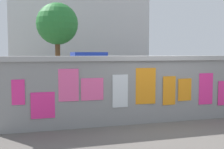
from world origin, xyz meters
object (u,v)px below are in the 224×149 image
object	(u,v)px
car_parked	(142,74)
auto_rickshaw_truck	(62,77)
tree_roadside	(57,24)
bicycle_near	(195,88)
motorcycle	(149,91)

from	to	relation	value
car_parked	auto_rickshaw_truck	bearing A→B (deg)	-148.38
tree_roadside	bicycle_near	bearing A→B (deg)	-60.24
auto_rickshaw_truck	bicycle_near	xyz separation A→B (m)	(5.36, -0.52, -0.54)
auto_rickshaw_truck	tree_roadside	size ratio (longest dim) A/B	0.71
motorcycle	bicycle_near	xyz separation A→B (m)	(2.43, 0.92, -0.10)
bicycle_near	car_parked	bearing A→B (deg)	108.19
car_parked	tree_roadside	bearing A→B (deg)	125.64
car_parked	bicycle_near	world-z (taller)	car_parked
bicycle_near	tree_roadside	distance (m)	10.34
car_parked	tree_roadside	distance (m)	7.18
auto_rickshaw_truck	bicycle_near	distance (m)	5.42
auto_rickshaw_truck	bicycle_near	size ratio (longest dim) A/B	2.11
auto_rickshaw_truck	motorcycle	bearing A→B (deg)	-26.15
motorcycle	bicycle_near	distance (m)	2.60
car_parked	tree_roadside	size ratio (longest dim) A/B	0.78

